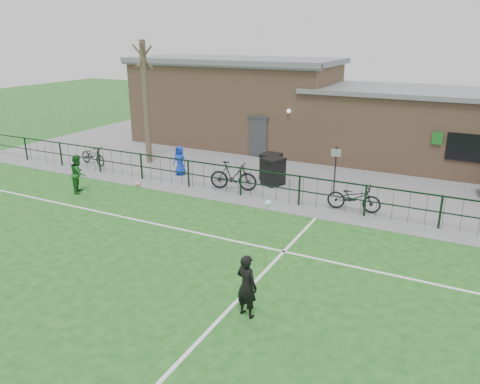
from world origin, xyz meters
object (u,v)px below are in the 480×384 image
at_px(bare_tree, 146,104).
at_px(bicycle_d, 233,176).
at_px(wheelie_bin_right, 273,172).
at_px(wheelie_bin_left, 271,168).
at_px(bicycle_e, 354,197).
at_px(spectator_child, 180,161).
at_px(sign_post, 335,171).
at_px(outfield_player, 79,174).
at_px(bicycle_c, 93,155).
at_px(ball_ground, 138,184).

xyz_separation_m(bare_tree, bicycle_d, (5.90, -1.99, -2.37)).
xyz_separation_m(wheelie_bin_right, bicycle_d, (-1.21, -1.40, 0.05)).
relative_size(wheelie_bin_left, bicycle_d, 0.54).
xyz_separation_m(bicycle_e, spectator_child, (-8.34, 0.97, 0.16)).
bearing_deg(sign_post, outfield_player, -155.29).
distance_m(wheelie_bin_left, bicycle_d, 2.23).
distance_m(bare_tree, spectator_child, 3.71).
height_order(wheelie_bin_right, bicycle_c, wheelie_bin_right).
bearing_deg(sign_post, ball_ground, -160.76).
relative_size(wheelie_bin_left, bicycle_e, 0.56).
distance_m(wheelie_bin_left, spectator_child, 4.24).
relative_size(bicycle_c, outfield_player, 1.13).
distance_m(bicycle_e, outfield_player, 11.10).
distance_m(sign_post, bicycle_e, 1.91).
bearing_deg(ball_ground, bicycle_c, 156.98).
distance_m(sign_post, spectator_child, 7.20).
xyz_separation_m(bicycle_c, ball_ground, (4.23, -1.80, -0.38)).
xyz_separation_m(bare_tree, bicycle_e, (11.01, -2.14, -2.46)).
bearing_deg(bicycle_d, spectator_child, 64.09).
height_order(bicycle_c, spectator_child, spectator_child).
height_order(spectator_child, ball_ground, spectator_child).
bearing_deg(bicycle_d, bicycle_e, -103.37).
xyz_separation_m(bicycle_d, outfield_player, (-5.59, -3.10, 0.17)).
relative_size(sign_post, bicycle_e, 1.02).
relative_size(sign_post, outfield_player, 1.26).
bearing_deg(bicycle_e, spectator_child, 79.07).
bearing_deg(outfield_player, bicycle_c, 3.28).
relative_size(bare_tree, bicycle_d, 2.97).
height_order(wheelie_bin_left, bicycle_e, wheelie_bin_left).
height_order(bare_tree, wheelie_bin_left, bare_tree).
relative_size(wheelie_bin_right, ball_ground, 5.11).
bearing_deg(bicycle_e, bicycle_d, 84.02).
xyz_separation_m(wheelie_bin_left, bicycle_e, (4.30, -2.22, -0.03)).
xyz_separation_m(bare_tree, spectator_child, (2.66, -1.17, -2.30)).
distance_m(wheelie_bin_right, bicycle_d, 1.85).
distance_m(bare_tree, wheelie_bin_right, 7.53).
bearing_deg(ball_ground, bare_tree, 120.22).
bearing_deg(bicycle_c, spectator_child, -73.72).
bearing_deg(bicycle_c, bicycle_d, -81.65).
height_order(bare_tree, wheelie_bin_right, bare_tree).
height_order(wheelie_bin_right, outfield_player, outfield_player).
bearing_deg(bicycle_c, sign_post, -74.74).
distance_m(wheelie_bin_left, bicycle_c, 9.11).
relative_size(bicycle_d, spectator_child, 1.48).
bearing_deg(wheelie_bin_left, bicycle_e, -21.56).
relative_size(outfield_player, ball_ground, 7.28).
height_order(sign_post, bicycle_c, sign_post).
bearing_deg(outfield_player, bicycle_e, -107.68).
bearing_deg(bare_tree, outfield_player, -86.51).
height_order(bicycle_c, bicycle_d, bicycle_d).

